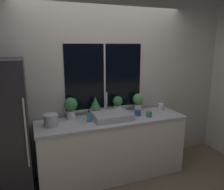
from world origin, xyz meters
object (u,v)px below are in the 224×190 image
kettle (51,120)px  potted_plant_far_right (138,101)px  potted_plant_far_left (71,106)px  potted_plant_center_right (118,104)px  mug_green (149,114)px  mug_blue (138,113)px  potted_plant_center_left (95,105)px  sink (112,116)px  mug_white (161,107)px  soap_bottle (89,117)px

kettle → potted_plant_far_right: bearing=8.6°
potted_plant_far_left → potted_plant_center_right: size_ratio=1.16×
potted_plant_far_right → potted_plant_center_right: bearing=180.0°
mug_green → mug_blue: size_ratio=0.94×
potted_plant_far_left → mug_green: potted_plant_far_left is taller
potted_plant_center_right → mug_blue: 0.34m
potted_plant_center_left → kettle: bearing=-162.6°
mug_blue → potted_plant_far_left: bearing=167.1°
potted_plant_center_right → kettle: size_ratio=1.43×
sink → potted_plant_center_left: bearing=127.6°
sink → mug_green: (0.55, -0.10, -0.01)m
mug_green → kettle: kettle is taller
potted_plant_far_left → kettle: size_ratio=1.66×
potted_plant_center_left → potted_plant_far_right: size_ratio=1.01×
potted_plant_center_left → mug_white: (1.09, -0.09, -0.11)m
potted_plant_far_left → soap_bottle: 0.33m
potted_plant_center_right → soap_bottle: bearing=-156.0°
soap_bottle → kettle: size_ratio=0.90×
mug_blue → kettle: bearing=179.5°
mug_white → mug_blue: bearing=-165.4°
mug_blue → soap_bottle: bearing=-179.1°
potted_plant_far_right → mug_blue: 0.28m
sink → potted_plant_far_right: size_ratio=1.92×
potted_plant_center_right → potted_plant_far_left: bearing=180.0°
potted_plant_far_right → soap_bottle: size_ratio=1.66×
potted_plant_center_left → mug_white: potted_plant_center_left is taller
sink → mug_blue: sink is taller
potted_plant_far_right → mug_green: size_ratio=3.13×
potted_plant_far_left → mug_blue: bearing=-12.9°
potted_plant_center_left → soap_bottle: size_ratio=1.68×
potted_plant_far_left → potted_plant_far_right: size_ratio=1.10×
soap_bottle → kettle: 0.50m
potted_plant_far_left → potted_plant_far_right: 1.08m
sink → kettle: (-0.84, 0.02, 0.04)m
potted_plant_center_left → soap_bottle: 0.30m
potted_plant_center_right → kettle: bearing=-168.5°
potted_plant_center_left → potted_plant_center_right: potted_plant_center_left is taller
sink → mug_white: (0.91, 0.14, 0.01)m
potted_plant_far_left → kettle: bearing=-145.2°
sink → potted_plant_far_left: (-0.54, 0.23, 0.13)m
sink → potted_plant_far_right: (0.54, 0.23, 0.12)m
potted_plant_center_right → potted_plant_far_right: 0.36m
sink → potted_plant_center_left: size_ratio=1.90×
potted_plant_center_left → kettle: size_ratio=1.52×
mug_white → potted_plant_far_right: bearing=166.0°
potted_plant_far_left → potted_plant_center_left: 0.37m
mug_green → mug_white: mug_white is taller
mug_white → kettle: (-1.75, -0.12, 0.03)m
potted_plant_center_right → soap_bottle: potted_plant_center_right is taller
soap_bottle → mug_white: soap_bottle is taller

